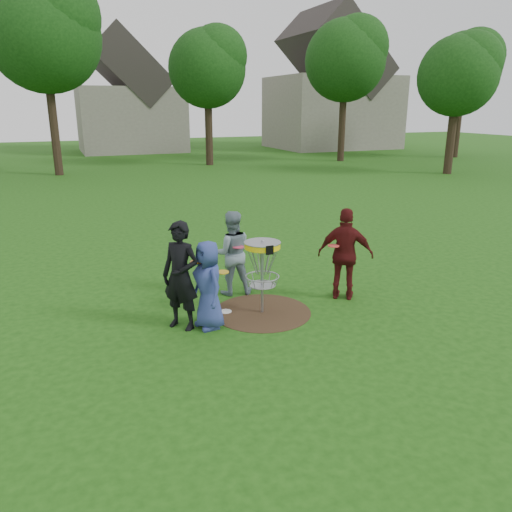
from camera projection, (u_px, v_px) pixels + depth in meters
name	position (u px, v px, depth m)	size (l,w,h in m)	color
ground	(262.00, 312.00, 9.19)	(100.00, 100.00, 0.00)	#19470F
dirt_patch	(262.00, 312.00, 9.19)	(1.80, 1.80, 0.01)	#47331E
player_blue	(208.00, 285.00, 8.38)	(0.75, 0.49, 1.53)	navy
player_black	(181.00, 276.00, 8.31)	(0.68, 0.44, 1.86)	black
player_grey	(231.00, 253.00, 9.88)	(0.82, 0.64, 1.70)	gray
player_maroon	(346.00, 254.00, 9.61)	(1.06, 0.44, 1.80)	#4F1212
disc_on_grass	(226.00, 312.00, 9.19)	(0.22, 0.22, 0.02)	white
disc_golf_basket	(262.00, 259.00, 8.89)	(0.66, 0.67, 1.38)	#9EA0A5
held_discs	(250.00, 256.00, 8.97)	(2.93, 1.25, 0.22)	gold
tree_row	(117.00, 54.00, 25.88)	(51.20, 17.42, 9.90)	#38281C
house_row	(156.00, 98.00, 39.03)	(44.50, 10.65, 11.62)	gray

